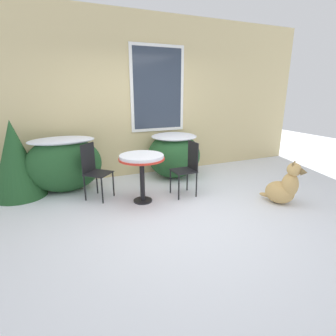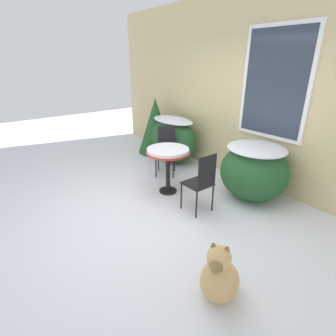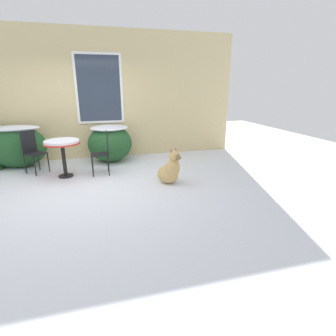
{
  "view_description": "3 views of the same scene",
  "coord_description": "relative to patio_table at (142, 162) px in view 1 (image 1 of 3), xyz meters",
  "views": [
    {
      "loc": [
        -1.57,
        -3.02,
        1.72
      ],
      "look_at": [
        0.0,
        0.6,
        0.55
      ],
      "focal_mm": 28.0,
      "sensor_mm": 36.0,
      "label": 1
    },
    {
      "loc": [
        2.77,
        -1.7,
        2.11
      ],
      "look_at": [
        -0.39,
        0.73,
        0.43
      ],
      "focal_mm": 28.0,
      "sensor_mm": 36.0,
      "label": 2
    },
    {
      "loc": [
        0.34,
        -4.84,
        1.82
      ],
      "look_at": [
        1.59,
        -0.18,
        0.3
      ],
      "focal_mm": 28.0,
      "sensor_mm": 36.0,
      "label": 3
    }
  ],
  "objects": [
    {
      "name": "ground_plane",
      "position": [
        0.39,
        -0.73,
        -0.66
      ],
      "size": [
        16.0,
        16.0,
        0.0
      ],
      "primitive_type": "plane",
      "color": "white"
    },
    {
      "name": "house_wall",
      "position": [
        0.41,
        1.47,
        0.92
      ],
      "size": [
        8.0,
        0.1,
        3.16
      ],
      "color": "#D1BC84",
      "rests_on": "ground_plane"
    },
    {
      "name": "shrub_left",
      "position": [
        -1.1,
        0.97,
        -0.14
      ],
      "size": [
        1.27,
        0.7,
        0.97
      ],
      "color": "#235128",
      "rests_on": "ground_plane"
    },
    {
      "name": "shrub_middle",
      "position": [
        0.99,
        0.95,
        -0.18
      ],
      "size": [
        1.07,
        1.02,
        0.9
      ],
      "color": "#235128",
      "rests_on": "ground_plane"
    },
    {
      "name": "evergreen_bush",
      "position": [
        -1.82,
        1.03,
        -0.02
      ],
      "size": [
        0.83,
        0.83,
        1.28
      ],
      "color": "#235128",
      "rests_on": "ground_plane"
    },
    {
      "name": "patio_table",
      "position": [
        0.0,
        0.0,
        0.0
      ],
      "size": [
        0.71,
        0.71,
        0.77
      ],
      "color": "black",
      "rests_on": "ground_plane"
    },
    {
      "name": "patio_chair_near_table",
      "position": [
        -0.66,
        0.46,
        -0.17
      ],
      "size": [
        0.51,
        0.51,
        0.91
      ],
      "rotation": [
        0.0,
        0.0,
        0.81
      ],
      "color": "black",
      "rests_on": "ground_plane"
    },
    {
      "name": "patio_chair_far_side",
      "position": [
        0.79,
        -0.01,
        -0.17
      ],
      "size": [
        0.37,
        0.37,
        0.91
      ],
      "rotation": [
        0.0,
        0.0,
        4.72
      ],
      "color": "black",
      "rests_on": "ground_plane"
    },
    {
      "name": "dog",
      "position": [
        2.01,
        -0.95,
        -0.4
      ],
      "size": [
        0.54,
        0.62,
        0.7
      ],
      "rotation": [
        0.0,
        0.0,
        0.52
      ],
      "color": "tan",
      "rests_on": "ground_plane"
    }
  ]
}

